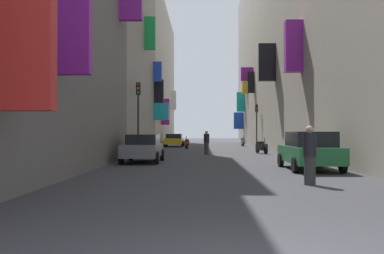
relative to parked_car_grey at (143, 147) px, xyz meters
name	(u,v)px	position (x,y,z in m)	size (l,w,h in m)	color
ground_plane	(210,151)	(3.67, 13.31, -0.74)	(140.00, 140.00, 0.00)	#38383D
building_left_mid_a	(105,18)	(-4.33, 9.95, 9.34)	(7.29, 14.54, 20.17)	gray
building_left_mid_b	(143,77)	(-4.33, 30.26, 7.63)	(6.87, 26.09, 16.73)	#BCB29E
building_right_mid_c	(319,20)	(11.66, 9.84, 9.11)	(7.36, 36.71, 19.71)	#9E9384
building_right_far	(265,67)	(11.66, 35.75, 9.76)	(7.30, 15.12, 21.02)	#9E9384
parked_car_grey	(143,147)	(0.00, 0.00, 0.00)	(1.86, 4.12, 1.39)	slate
parked_car_yellow	(174,140)	(0.07, 22.51, -0.02)	(2.00, 4.25, 1.34)	gold
parked_car_green	(309,150)	(7.28, -4.08, 0.06)	(1.93, 4.22, 1.53)	#236638
scooter_black	(261,147)	(7.18, 8.52, -0.27)	(0.73, 1.81, 1.13)	black
scooter_red	(187,143)	(1.56, 17.60, -0.27)	(0.56, 1.90, 1.13)	red
scooter_silver	(243,142)	(7.43, 24.22, -0.27)	(0.45, 1.96, 1.13)	#ADADB2
pedestrian_crossing	(310,155)	(6.04, -8.85, 0.11)	(0.51, 0.51, 1.70)	#333333
pedestrian_near_left	(207,143)	(3.28, 7.09, 0.06)	(0.50, 0.50, 1.62)	#353535
traffic_light_near_corner	(138,106)	(-0.98, 4.69, 2.37)	(0.26, 0.34, 4.59)	#2D2D2D
traffic_light_far_corner	(257,118)	(8.26, 19.14, 2.12)	(0.26, 0.34, 4.19)	#2D2D2D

